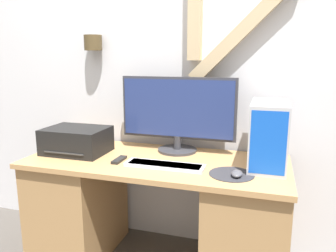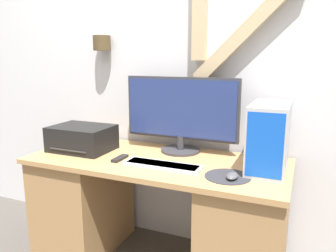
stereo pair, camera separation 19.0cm
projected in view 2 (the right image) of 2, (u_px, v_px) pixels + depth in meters
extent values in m
cube|color=silver|center=(180.00, 51.00, 2.19)|extent=(6.40, 0.05, 2.70)
cube|color=tan|center=(248.00, 29.00, 1.93)|extent=(0.66, 0.08, 0.66)
cylinder|color=#4C3D23|center=(102.00, 43.00, 2.32)|extent=(0.12, 0.12, 0.10)
cube|color=tan|center=(156.00, 161.00, 1.98)|extent=(1.55, 0.66, 0.03)
cube|color=#A4794B|center=(85.00, 200.00, 2.26)|extent=(0.43, 0.61, 0.68)
cube|color=#A4794B|center=(245.00, 233.00, 1.84)|extent=(0.43, 0.61, 0.68)
cylinder|color=#333338|center=(180.00, 150.00, 2.13)|extent=(0.25, 0.25, 0.02)
cylinder|color=#333338|center=(180.00, 143.00, 2.12)|extent=(0.05, 0.05, 0.09)
cube|color=#333338|center=(181.00, 108.00, 2.08)|extent=(0.75, 0.03, 0.40)
cube|color=navy|center=(180.00, 109.00, 2.07)|extent=(0.72, 0.01, 0.36)
cube|color=silver|center=(163.00, 165.00, 1.83)|extent=(0.45, 0.12, 0.02)
cube|color=white|center=(163.00, 164.00, 1.83)|extent=(0.41, 0.10, 0.01)
cylinder|color=#2D2D33|center=(228.00, 176.00, 1.68)|extent=(0.24, 0.24, 0.00)
ellipsoid|color=#4C4C51|center=(232.00, 176.00, 1.64)|extent=(0.06, 0.10, 0.03)
cube|color=#B2B2B7|center=(269.00, 137.00, 1.76)|extent=(0.20, 0.39, 0.36)
cube|color=blue|center=(265.00, 146.00, 1.58)|extent=(0.18, 0.01, 0.33)
cube|color=black|center=(82.00, 138.00, 2.15)|extent=(0.39, 0.29, 0.16)
cube|color=#333333|center=(74.00, 148.00, 2.08)|extent=(0.27, 0.13, 0.01)
cube|color=black|center=(120.00, 158.00, 1.96)|extent=(0.04, 0.14, 0.02)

